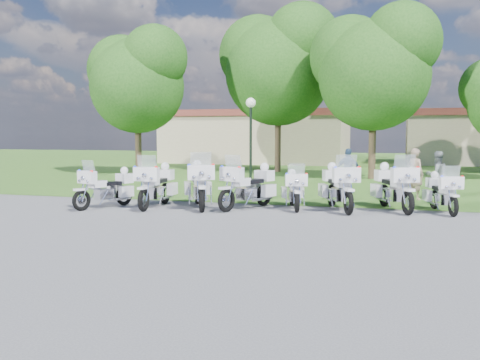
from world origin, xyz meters
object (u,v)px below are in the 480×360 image
(lamp_post, at_px, (251,119))
(motorcycle_4, at_px, (294,189))
(motorcycle_5, at_px, (339,186))
(motorcycle_2, at_px, (199,184))
(bystander_b, at_px, (437,175))
(motorcycle_1, at_px, (156,185))
(motorcycle_6, at_px, (394,186))
(motorcycle_3, at_px, (249,186))
(motorcycle_7, at_px, (442,192))
(motorcycle_0, at_px, (107,187))
(bystander_c, at_px, (348,171))
(bystander_a, at_px, (415,174))

(lamp_post, bearing_deg, motorcycle_4, -64.77)
(motorcycle_5, bearing_deg, motorcycle_2, -12.13)
(lamp_post, bearing_deg, bystander_b, -22.44)
(motorcycle_1, bearing_deg, motorcycle_6, -172.48)
(motorcycle_3, xyz_separation_m, motorcycle_4, (1.34, 0.38, -0.11))
(motorcycle_2, bearing_deg, bystander_b, -173.64)
(motorcycle_5, height_order, motorcycle_7, motorcycle_5)
(motorcycle_0, distance_m, motorcycle_4, 5.84)
(motorcycle_1, height_order, motorcycle_2, motorcycle_2)
(motorcycle_5, distance_m, lamp_post, 8.58)
(motorcycle_5, bearing_deg, bystander_c, -110.15)
(motorcycle_4, bearing_deg, lamp_post, -81.05)
(motorcycle_2, distance_m, motorcycle_3, 1.57)
(motorcycle_4, bearing_deg, bystander_a, -154.43)
(motorcycle_3, bearing_deg, bystander_b, -120.28)
(motorcycle_1, distance_m, motorcycle_5, 5.65)
(motorcycle_1, relative_size, motorcycle_4, 1.20)
(motorcycle_7, height_order, bystander_b, bystander_b)
(lamp_post, distance_m, bystander_a, 8.09)
(motorcycle_6, relative_size, bystander_c, 1.39)
(motorcycle_2, relative_size, motorcycle_4, 1.18)
(motorcycle_4, distance_m, lamp_post, 8.01)
(motorcycle_1, distance_m, lamp_post, 8.20)
(motorcycle_0, relative_size, bystander_b, 1.28)
(motorcycle_3, bearing_deg, motorcycle_2, 33.22)
(motorcycle_3, bearing_deg, bystander_c, -93.66)
(lamp_post, relative_size, bystander_b, 2.32)
(motorcycle_7, xyz_separation_m, bystander_c, (-3.07, 4.17, 0.27))
(lamp_post, bearing_deg, bystander_a, -27.78)
(motorcycle_7, relative_size, bystander_c, 1.19)
(motorcycle_5, bearing_deg, motorcycle_4, -18.95)
(motorcycle_2, bearing_deg, motorcycle_6, 166.34)
(motorcycle_3, distance_m, lamp_post, 7.88)
(motorcycle_3, xyz_separation_m, motorcycle_5, (2.69, 0.44, 0.01))
(motorcycle_3, xyz_separation_m, bystander_a, (5.00, 3.66, 0.19))
(motorcycle_0, relative_size, bystander_a, 1.20)
(motorcycle_1, height_order, bystander_b, bystander_b)
(motorcycle_3, relative_size, bystander_a, 1.31)
(motorcycle_2, relative_size, motorcycle_7, 1.19)
(motorcycle_1, bearing_deg, motorcycle_0, 16.82)
(motorcycle_1, distance_m, motorcycle_6, 7.31)
(motorcycle_5, relative_size, bystander_b, 1.45)
(motorcycle_7, relative_size, bystander_b, 1.23)
(motorcycle_5, xyz_separation_m, bystander_b, (3.04, 3.70, 0.12))
(bystander_a, relative_size, bystander_c, 1.03)
(motorcycle_4, height_order, motorcycle_5, motorcycle_5)
(motorcycle_5, relative_size, motorcycle_7, 1.18)
(motorcycle_3, relative_size, lamp_post, 0.60)
(motorcycle_3, bearing_deg, motorcycle_1, 34.19)
(motorcycle_1, bearing_deg, bystander_c, -138.49)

